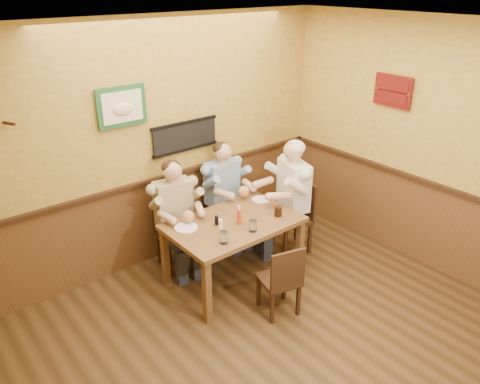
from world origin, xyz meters
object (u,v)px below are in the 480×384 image
at_px(cola_tumbler, 278,211).
at_px(pepper_shaker, 217,220).
at_px(chair_right_end, 292,217).
at_px(salt_shaker, 221,224).
at_px(chair_back_left, 176,234).
at_px(diner_tan_shirt, 175,221).
at_px(water_glass_left, 224,237).
at_px(diner_blue_polo, 222,199).
at_px(diner_white_elder, 293,203).
at_px(dining_table, 233,229).
at_px(chair_back_right, 223,211).
at_px(hot_sauce_bottle, 239,216).
at_px(chair_near_side, 279,278).
at_px(water_glass_mid, 253,226).

distance_m(cola_tumbler, pepper_shaker, 0.69).
distance_m(chair_right_end, salt_shaker, 1.21).
bearing_deg(pepper_shaker, chair_back_left, 104.36).
distance_m(diner_tan_shirt, salt_shaker, 0.73).
relative_size(diner_tan_shirt, water_glass_left, 9.45).
bearing_deg(diner_blue_polo, diner_white_elder, -53.96).
xyz_separation_m(dining_table, diner_white_elder, (0.97, 0.06, -0.01)).
xyz_separation_m(dining_table, chair_back_right, (0.43, 0.77, -0.23)).
distance_m(chair_back_right, water_glass_left, 1.37).
height_order(diner_white_elder, hot_sauce_bottle, diner_white_elder).
distance_m(diner_tan_shirt, cola_tumbler, 1.19).
height_order(dining_table, chair_near_side, chair_near_side).
height_order(chair_back_right, water_glass_mid, water_glass_mid).
bearing_deg(pepper_shaker, water_glass_left, -116.03).
xyz_separation_m(chair_near_side, water_glass_left, (-0.37, 0.42, 0.42)).
bearing_deg(diner_tan_shirt, diner_blue_polo, 17.57).
relative_size(chair_back_right, chair_near_side, 1.06).
relative_size(dining_table, cola_tumbler, 12.88).
height_order(diner_tan_shirt, diner_white_elder, diner_white_elder).
height_order(dining_table, hot_sauce_bottle, hot_sauce_bottle).
xyz_separation_m(chair_back_right, diner_white_elder, (0.54, -0.70, 0.22)).
bearing_deg(chair_back_right, water_glass_left, -127.69).
height_order(chair_right_end, hot_sauce_bottle, hot_sauce_bottle).
xyz_separation_m(chair_near_side, diner_white_elder, (0.95, 0.77, 0.25)).
relative_size(chair_back_left, water_glass_mid, 6.92).
bearing_deg(salt_shaker, chair_back_left, 101.85).
distance_m(chair_near_side, water_glass_left, 0.70).
relative_size(chair_right_end, hot_sauce_bottle, 4.76).
height_order(chair_near_side, salt_shaker, salt_shaker).
distance_m(diner_blue_polo, water_glass_mid, 1.15).
bearing_deg(water_glass_mid, chair_near_side, -90.72).
distance_m(chair_back_left, cola_tumbler, 1.24).
bearing_deg(diner_blue_polo, pepper_shaker, -131.92).
bearing_deg(water_glass_left, chair_back_right, 53.53).
bearing_deg(chair_near_side, cola_tumbler, -116.55).
relative_size(diner_white_elder, salt_shaker, 12.93).
bearing_deg(cola_tumbler, water_glass_left, -174.46).
xyz_separation_m(chair_back_right, chair_right_end, (0.54, -0.70, 0.03)).
bearing_deg(diner_tan_shirt, salt_shaker, -68.74).
xyz_separation_m(cola_tumbler, pepper_shaker, (-0.64, 0.27, -0.00)).
height_order(chair_right_end, diner_white_elder, diner_white_elder).
distance_m(diner_white_elder, cola_tumbler, 0.60).
height_order(chair_back_left, diner_white_elder, diner_white_elder).
xyz_separation_m(chair_back_right, cola_tumbler, (0.03, -0.98, 0.38)).
bearing_deg(chair_right_end, chair_back_right, -126.08).
relative_size(chair_back_right, cola_tumbler, 7.80).
height_order(chair_near_side, cola_tumbler, cola_tumbler).
bearing_deg(diner_white_elder, cola_tumbler, -45.00).
xyz_separation_m(chair_back_left, diner_tan_shirt, (0.00, 0.00, 0.18)).
relative_size(chair_near_side, pepper_shaker, 7.88).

